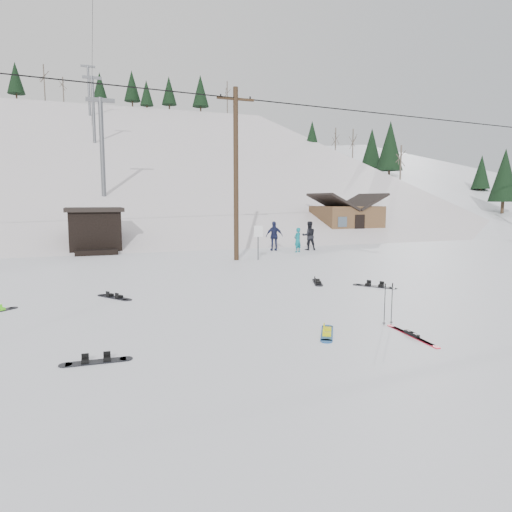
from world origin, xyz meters
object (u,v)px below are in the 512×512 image
object	(u,v)px
utility_pole	(236,172)
hero_skis	(412,335)
hero_snowboard	(327,333)
cabin	(346,221)

from	to	relation	value
utility_pole	hero_skis	world-z (taller)	utility_pole
utility_pole	hero_snowboard	world-z (taller)	utility_pole
utility_pole	hero_skis	distance (m)	15.37
cabin	hero_snowboard	world-z (taller)	cabin
cabin	hero_skis	world-z (taller)	cabin
cabin	utility_pole	bearing A→B (deg)	-142.44
utility_pole	hero_snowboard	distance (m)	14.70
utility_pole	hero_skis	size ratio (longest dim) A/B	4.61
hero_skis	hero_snowboard	bearing A→B (deg)	158.74
utility_pole	cabin	size ratio (longest dim) A/B	1.67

